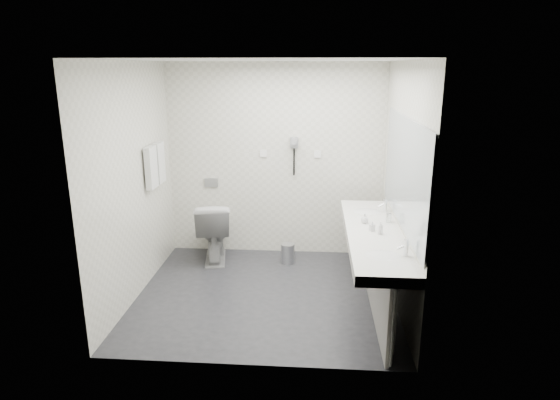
{
  "coord_description": "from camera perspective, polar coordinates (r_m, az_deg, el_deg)",
  "views": [
    {
      "loc": [
        0.51,
        -4.77,
        2.45
      ],
      "look_at": [
        0.15,
        0.15,
        1.05
      ],
      "focal_mm": 30.54,
      "sensor_mm": 36.0,
      "label": 1
    }
  ],
  "objects": [
    {
      "name": "basin_near",
      "position": [
        4.29,
        12.19,
        -6.67
      ],
      "size": [
        0.4,
        0.31,
        0.05
      ],
      "primitive_type": "ellipsoid",
      "color": "white",
      "rests_on": "vanity_counter"
    },
    {
      "name": "vanity_post_near",
      "position": [
        4.15,
        13.31,
        -14.62
      ],
      "size": [
        0.06,
        0.06,
        0.75
      ],
      "primitive_type": "cylinder",
      "color": "silver",
      "rests_on": "floor"
    },
    {
      "name": "soap_bottle_a",
      "position": [
        4.85,
        10.98,
        -3.08
      ],
      "size": [
        0.06,
        0.06,
        0.1
      ],
      "primitive_type": "imported",
      "rotation": [
        0.0,
        0.0,
        0.42
      ],
      "color": "beige",
      "rests_on": "vanity_counter"
    },
    {
      "name": "wall_left",
      "position": [
        5.28,
        -17.16,
        1.98
      ],
      "size": [
        0.0,
        2.6,
        2.6
      ],
      "primitive_type": "plane",
      "rotation": [
        1.57,
        0.0,
        1.57
      ],
      "color": "beige",
      "rests_on": "floor"
    },
    {
      "name": "flush_plate",
      "position": [
        6.39,
        -8.23,
        2.08
      ],
      "size": [
        0.18,
        0.02,
        0.12
      ],
      "primitive_type": "cube",
      "color": "#B2B5BA",
      "rests_on": "wall_back"
    },
    {
      "name": "wall_back",
      "position": [
        6.21,
        -0.6,
        4.69
      ],
      "size": [
        2.8,
        0.0,
        2.8
      ],
      "primitive_type": "plane",
      "rotation": [
        1.57,
        0.0,
        0.0
      ],
      "color": "beige",
      "rests_on": "floor"
    },
    {
      "name": "switch_plate_a",
      "position": [
        6.2,
        -2.0,
        5.59
      ],
      "size": [
        0.09,
        0.02,
        0.09
      ],
      "primitive_type": "cube",
      "color": "white",
      "rests_on": "wall_back"
    },
    {
      "name": "switch_plate_b",
      "position": [
        6.16,
        4.52,
        5.49
      ],
      "size": [
        0.09,
        0.02,
        0.09
      ],
      "primitive_type": "cube",
      "color": "white",
      "rests_on": "wall_back"
    },
    {
      "name": "vanity_counter",
      "position": [
        4.9,
        11.17,
        -4.16
      ],
      "size": [
        0.55,
        2.2,
        0.1
      ],
      "primitive_type": "cube",
      "color": "white",
      "rests_on": "floor"
    },
    {
      "name": "floor",
      "position": [
        5.39,
        -1.74,
        -11.21
      ],
      "size": [
        2.8,
        2.8,
        0.0
      ],
      "primitive_type": "plane",
      "color": "#25252A",
      "rests_on": "ground"
    },
    {
      "name": "dryer_cradle",
      "position": [
        6.12,
        1.72,
        6.9
      ],
      "size": [
        0.1,
        0.04,
        0.14
      ],
      "primitive_type": "cube",
      "color": "gray",
      "rests_on": "wall_back"
    },
    {
      "name": "wall_front",
      "position": [
        3.71,
        -3.97,
        -3.06
      ],
      "size": [
        2.8,
        0.0,
        2.8
      ],
      "primitive_type": "plane",
      "rotation": [
        -1.57,
        0.0,
        0.0
      ],
      "color": "beige",
      "rests_on": "floor"
    },
    {
      "name": "vanity_post_far",
      "position": [
        6.02,
        10.35,
        -4.6
      ],
      "size": [
        0.06,
        0.06,
        0.75
      ],
      "primitive_type": "cylinder",
      "color": "silver",
      "rests_on": "floor"
    },
    {
      "name": "bin_lid",
      "position": [
        6.09,
        0.95,
        -5.35
      ],
      "size": [
        0.17,
        0.17,
        0.02
      ],
      "primitive_type": "cylinder",
      "color": "#B2B5BA",
      "rests_on": "pedal_bin"
    },
    {
      "name": "faucet_near",
      "position": [
        4.29,
        14.85,
        -5.56
      ],
      "size": [
        0.04,
        0.04,
        0.15
      ],
      "primitive_type": "cylinder",
      "color": "silver",
      "rests_on": "vanity_counter"
    },
    {
      "name": "soap_bottle_c",
      "position": [
        4.77,
        11.95,
        -3.28
      ],
      "size": [
        0.05,
        0.05,
        0.13
      ],
      "primitive_type": "imported",
      "rotation": [
        0.0,
        0.0,
        0.08
      ],
      "color": "beige",
      "rests_on": "vanity_counter"
    },
    {
      "name": "basin_far",
      "position": [
        5.5,
        10.42,
        -1.51
      ],
      "size": [
        0.4,
        0.31,
        0.05
      ],
      "primitive_type": "ellipsoid",
      "color": "white",
      "rests_on": "vanity_counter"
    },
    {
      "name": "towel_near",
      "position": [
        5.62,
        -15.17,
        3.78
      ],
      "size": [
        0.07,
        0.24,
        0.48
      ],
      "primitive_type": "cube",
      "color": "silver",
      "rests_on": "towel_rail"
    },
    {
      "name": "wall_right",
      "position": [
        5.0,
        14.31,
        1.45
      ],
      "size": [
        0.0,
        2.6,
        2.6
      ],
      "primitive_type": "plane",
      "rotation": [
        1.57,
        0.0,
        -1.57
      ],
      "color": "beige",
      "rests_on": "floor"
    },
    {
      "name": "glass_left",
      "position": [
        5.15,
        12.89,
        -2.12
      ],
      "size": [
        0.07,
        0.07,
        0.1
      ],
      "primitive_type": "cylinder",
      "rotation": [
        0.0,
        0.0,
        -0.33
      ],
      "color": "silver",
      "rests_on": "vanity_counter"
    },
    {
      "name": "dryer_barrel",
      "position": [
        6.05,
        1.69,
        7.07
      ],
      "size": [
        0.08,
        0.14,
        0.08
      ],
      "primitive_type": "cylinder",
      "rotation": [
        1.57,
        0.0,
        0.0
      ],
      "color": "gray",
      "rests_on": "dryer_cradle"
    },
    {
      "name": "soap_bottle_b",
      "position": [
        5.08,
        10.11,
        -2.19
      ],
      "size": [
        0.11,
        0.11,
        0.1
      ],
      "primitive_type": "imported",
      "rotation": [
        0.0,
        0.0,
        -0.91
      ],
      "color": "beige",
      "rests_on": "vanity_counter"
    },
    {
      "name": "mirror",
      "position": [
        4.76,
        14.69,
        3.19
      ],
      "size": [
        0.02,
        2.2,
        1.05
      ],
      "primitive_type": "cube",
      "color": "#B2BCC6",
      "rests_on": "wall_right"
    },
    {
      "name": "ceiling",
      "position": [
        4.8,
        -2.0,
        16.42
      ],
      "size": [
        2.8,
        2.8,
        0.0
      ],
      "primitive_type": "plane",
      "rotation": [
        3.14,
        0.0,
        0.0
      ],
      "color": "silver",
      "rests_on": "wall_back"
    },
    {
      "name": "towel_far",
      "position": [
        5.88,
        -14.29,
        4.35
      ],
      "size": [
        0.07,
        0.24,
        0.48
      ],
      "primitive_type": "cube",
      "color": "silver",
      "rests_on": "towel_rail"
    },
    {
      "name": "towel_rail",
      "position": [
        5.71,
        -14.97,
        6.23
      ],
      "size": [
        0.02,
        0.62,
        0.02
      ],
      "primitive_type": "cylinder",
      "rotation": [
        1.57,
        0.0,
        0.0
      ],
      "color": "silver",
      "rests_on": "wall_left"
    },
    {
      "name": "dryer_cord",
      "position": [
        6.15,
        1.69,
        4.57
      ],
      "size": [
        0.02,
        0.02,
        0.35
      ],
      "primitive_type": "cylinder",
      "color": "black",
      "rests_on": "dryer_cradle"
    },
    {
      "name": "toilet",
      "position": [
        6.22,
        -7.94,
        -3.64
      ],
      "size": [
        0.56,
        0.84,
        0.78
      ],
      "primitive_type": "imported",
      "rotation": [
        0.0,
        0.0,
        3.31
      ],
      "color": "white",
      "rests_on": "floor"
    },
    {
      "name": "faucet_far",
      "position": [
        5.5,
        12.48,
        -0.65
      ],
      "size": [
        0.04,
        0.04,
        0.15
      ],
      "primitive_type": "cylinder",
      "color": "silver",
      "rests_on": "vanity_counter"
    },
    {
      "name": "vanity_panel",
      "position": [
        5.06,
        11.2,
        -8.69
      ],
      "size": [
        0.03,
        2.15,
        0.75
      ],
      "primitive_type": "cube",
      "color": "gray",
      "rests_on": "floor"
    },
    {
      "name": "pedal_bin",
      "position": [
        6.13,
        0.95,
        -6.48
      ],
      "size": [
        0.2,
        0.2,
        0.24
      ],
      "primitive_type": "cylinder",
      "rotation": [
        0.0,
        0.0,
        0.14
      ],
      "color": "#B2B5BA",
      "rests_on": "floor"
    }
  ]
}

